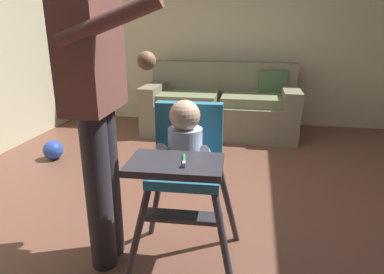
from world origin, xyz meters
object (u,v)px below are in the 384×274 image
(toy_ball, at_px, (53,150))
(adult_standing, at_px, (97,102))
(couch, at_px, (221,106))
(high_chair, at_px, (186,157))

(toy_ball, bearing_deg, adult_standing, -48.69)
(couch, distance_m, high_chair, 2.66)
(toy_ball, bearing_deg, couch, 39.22)
(couch, xyz_separation_m, adult_standing, (-0.38, -2.65, 0.59))
(high_chair, bearing_deg, adult_standing, -91.25)
(high_chair, xyz_separation_m, toy_ball, (-1.65, 1.35, -0.56))
(couch, height_order, toy_ball, couch)
(couch, bearing_deg, adult_standing, -8.10)
(high_chair, distance_m, adult_standing, 0.53)
(couch, distance_m, adult_standing, 2.74)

